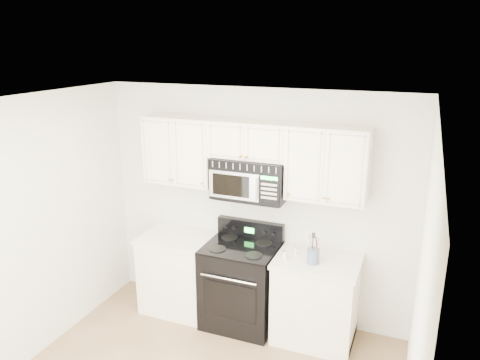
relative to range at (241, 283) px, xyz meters
The scene contains 9 objects.
room 1.64m from the range, 88.62° to the right, with size 3.51×3.51×2.61m.
base_cabinet_left 0.77m from the range, behind, with size 0.86×0.65×0.92m.
base_cabinet_right 0.84m from the range, ahead, with size 0.86×0.65×0.92m.
range is the anchor object (origin of this frame).
upper_cabinets 1.46m from the range, 78.07° to the left, with size 2.44×0.37×0.75m.
microwave 1.19m from the range, 68.14° to the left, with size 0.79×0.44×0.43m.
utensil_crock 0.96m from the range, ahead, with size 0.12×0.12×0.33m.
shaker_salt 0.72m from the range, 11.15° to the right, with size 0.04×0.04×0.10m.
shaker_pepper 0.76m from the range, ahead, with size 0.04×0.04×0.09m.
Camera 1 is at (1.66, -2.88, 3.07)m, focal length 35.00 mm.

